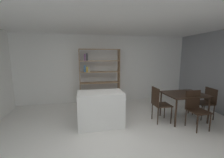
# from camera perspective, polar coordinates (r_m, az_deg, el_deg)

# --- Properties ---
(ground_plane) EXTENTS (9.91, 9.91, 0.00)m
(ground_plane) POSITION_cam_1_polar(r_m,az_deg,el_deg) (3.30, 1.06, -23.77)
(ground_plane) COLOR silver
(ceiling_slab) EXTENTS (7.20, 5.94, 0.06)m
(ceiling_slab) POSITION_cam_1_polar(r_m,az_deg,el_deg) (2.89, 1.23, 25.21)
(ceiling_slab) COLOR white
(ceiling_slab) RESTS_ON ground_plane
(back_partition) EXTENTS (7.20, 0.06, 2.56)m
(back_partition) POSITION_cam_1_polar(r_m,az_deg,el_deg) (5.71, -5.23, 3.90)
(back_partition) COLOR white
(back_partition) RESTS_ON ground_plane
(kitchen_island) EXTENTS (1.15, 0.66, 0.88)m
(kitchen_island) POSITION_cam_1_polar(r_m,az_deg,el_deg) (3.85, -4.46, -11.49)
(kitchen_island) COLOR white
(kitchen_island) RESTS_ON ground_plane
(open_bookshelf) EXTENTS (1.45, 0.33, 2.03)m
(open_bookshelf) POSITION_cam_1_polar(r_m,az_deg,el_deg) (5.36, -5.86, 0.56)
(open_bookshelf) COLOR #997551
(open_bookshelf) RESTS_ON ground_plane
(dining_table) EXTENTS (1.08, 0.85, 0.76)m
(dining_table) POSITION_cam_1_polar(r_m,az_deg,el_deg) (4.56, 26.25, -6.04)
(dining_table) COLOR black
(dining_table) RESTS_ON ground_plane
(dining_chair_window_side) EXTENTS (0.47, 0.50, 0.88)m
(dining_chair_window_side) POSITION_cam_1_polar(r_m,az_deg,el_deg) (5.07, 33.04, -6.87)
(dining_chair_window_side) COLOR black
(dining_chair_window_side) RESTS_ON ground_plane
(dining_chair_near) EXTENTS (0.43, 0.45, 0.92)m
(dining_chair_near) POSITION_cam_1_polar(r_m,az_deg,el_deg) (4.26, 29.75, -9.18)
(dining_chair_near) COLOR black
(dining_chair_near) RESTS_ON ground_plane
(dining_chair_island_side) EXTENTS (0.45, 0.43, 0.96)m
(dining_chair_island_side) POSITION_cam_1_polar(r_m,az_deg,el_deg) (4.18, 17.68, -8.42)
(dining_chair_island_side) COLOR black
(dining_chair_island_side) RESTS_ON ground_plane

